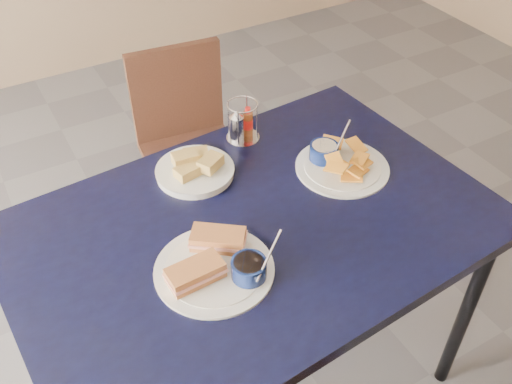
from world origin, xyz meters
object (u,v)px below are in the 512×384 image
chair_far (184,133)px  bread_basket (195,169)px  dining_table (254,238)px  plantain_plate (337,162)px  condiment_caddy (241,124)px  sandwich_plate (217,263)px

chair_far → bread_basket: size_ratio=3.48×
dining_table → bread_basket: bread_basket is taller
dining_table → plantain_plate: (0.35, 0.09, 0.08)m
plantain_plate → dining_table: bearing=-165.3°
dining_table → condiment_caddy: (0.16, 0.37, 0.12)m
dining_table → chair_far: 0.90m
bread_basket → sandwich_plate: bearing=-106.6°
chair_far → sandwich_plate: size_ratio=2.57×
dining_table → sandwich_plate: 0.21m
chair_far → condiment_caddy: size_ratio=6.01×
sandwich_plate → condiment_caddy: bearing=55.5°
sandwich_plate → plantain_plate: bearing=20.8°
chair_far → bread_basket: (-0.20, -0.59, 0.30)m
sandwich_plate → condiment_caddy: size_ratio=2.34×
chair_far → plantain_plate: bearing=-75.7°
plantain_plate → bread_basket: 0.44m
condiment_caddy → bread_basket: bearing=-155.7°
bread_basket → chair_far: bearing=71.2°
plantain_plate → bread_basket: bearing=155.7°
sandwich_plate → condiment_caddy: (0.32, 0.47, 0.03)m
dining_table → chair_far: size_ratio=1.70×
dining_table → sandwich_plate: size_ratio=4.35×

